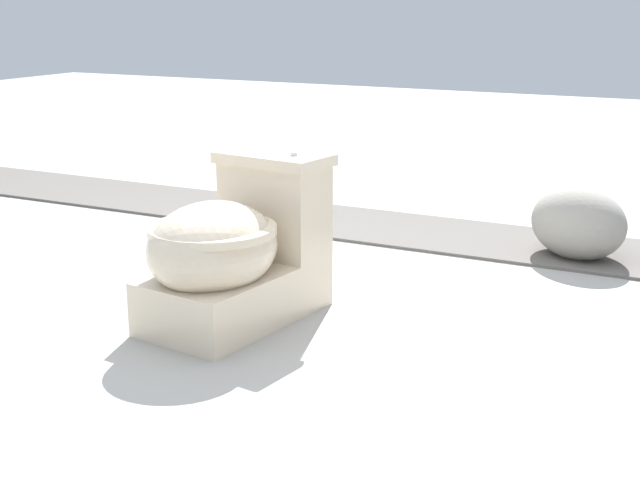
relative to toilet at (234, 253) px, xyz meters
The scene contains 4 objects.
ground_plane 0.27m from the toilet, 156.38° to the right, with size 14.00×14.00×0.00m, color #A8A59E.
gravel_strip 1.37m from the toilet, 161.07° to the left, with size 0.56×8.00×0.01m, color #605B56.
toilet is the anchor object (origin of this frame).
boulder_far 1.45m from the toilet, 145.34° to the left, with size 0.40×0.31×0.28m, color gray.
Camera 1 is at (2.39, 1.51, 0.99)m, focal length 50.00 mm.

